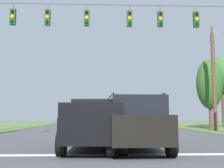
# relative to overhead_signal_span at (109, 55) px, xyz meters

# --- Properties ---
(stop_bar_stripe) EXTENTS (14.86, 0.45, 0.01)m
(stop_bar_stripe) POSITION_rel_overhead_signal_span_xyz_m (-0.10, -6.61, -4.88)
(stop_bar_stripe) COLOR white
(stop_bar_stripe) RESTS_ON ground
(lane_dash_0) EXTENTS (2.50, 0.15, 0.01)m
(lane_dash_0) POSITION_rel_overhead_signal_span_xyz_m (-0.10, -0.61, -4.88)
(lane_dash_0) COLOR white
(lane_dash_0) RESTS_ON ground
(lane_dash_1) EXTENTS (2.50, 0.15, 0.01)m
(lane_dash_1) POSITION_rel_overhead_signal_span_xyz_m (-0.10, 5.83, -4.88)
(lane_dash_1) COLOR white
(lane_dash_1) RESTS_ON ground
(lane_dash_2) EXTENTS (2.50, 0.15, 0.01)m
(lane_dash_2) POSITION_rel_overhead_signal_span_xyz_m (-0.10, 14.35, -4.88)
(lane_dash_2) COLOR white
(lane_dash_2) RESTS_ON ground
(overhead_signal_span) EXTENTS (17.44, 0.31, 8.32)m
(overhead_signal_span) POSITION_rel_overhead_signal_span_xyz_m (0.00, 0.00, 0.00)
(overhead_signal_span) COLOR brown
(overhead_signal_span) RESTS_ON ground
(pickup_truck) EXTENTS (2.41, 5.46, 1.95)m
(pickup_truck) POSITION_rel_overhead_signal_span_xyz_m (-0.68, -4.96, -3.91)
(pickup_truck) COLOR black
(pickup_truck) RESTS_ON ground
(suv_black) EXTENTS (2.36, 4.87, 2.05)m
(suv_black) POSITION_rel_overhead_signal_span_xyz_m (0.75, -5.63, -3.82)
(suv_black) COLOR black
(suv_black) RESTS_ON ground
(distant_car_crossing_white) EXTENTS (4.32, 2.06, 1.52)m
(distant_car_crossing_white) POSITION_rel_overhead_signal_span_xyz_m (1.18, 8.18, -4.09)
(distant_car_crossing_white) COLOR silver
(distant_car_crossing_white) RESTS_ON ground
(utility_pole_mid_right) EXTENTS (0.33, 1.82, 9.30)m
(utility_pole_mid_right) POSITION_rel_overhead_signal_span_xyz_m (9.44, 7.60, -0.44)
(utility_pole_mid_right) COLOR brown
(utility_pole_mid_right) RESTS_ON ground
(tree_roadside_right) EXTENTS (3.24, 3.24, 7.94)m
(tree_roadside_right) POSITION_rel_overhead_signal_span_xyz_m (13.15, 14.20, 0.98)
(tree_roadside_right) COLOR brown
(tree_roadside_right) RESTS_ON ground
(tree_roadside_left) EXTENTS (2.53, 2.53, 6.90)m
(tree_roadside_left) POSITION_rel_overhead_signal_span_xyz_m (10.28, 10.74, -0.49)
(tree_roadside_left) COLOR brown
(tree_roadside_left) RESTS_ON ground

